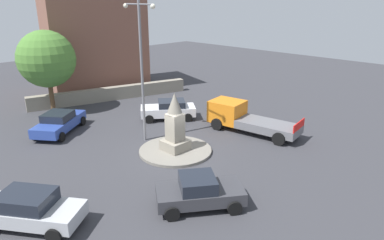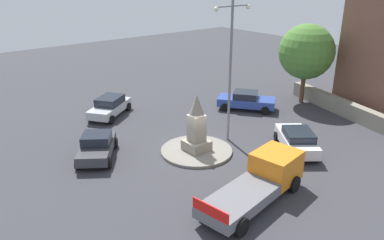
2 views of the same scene
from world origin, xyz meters
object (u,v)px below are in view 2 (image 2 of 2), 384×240
car_white_parked_right (297,140)px  tree_near_wall (307,52)px  streetlamp (231,60)px  car_silver_near_island (110,106)px  car_dark_grey_approaching (97,146)px  car_blue_waiting (246,100)px  truck_orange_passing (261,180)px  monument (197,126)px

car_white_parked_right → tree_near_wall: 10.33m
streetlamp → car_silver_near_island: bearing=-66.2°
car_white_parked_right → car_dark_grey_approaching: bearing=-35.1°
tree_near_wall → car_dark_grey_approaching: bearing=-4.7°
streetlamp → car_white_parked_right: (-2.03, 3.88, -4.50)m
streetlamp → car_silver_near_island: (3.88, -8.80, -4.49)m
car_blue_waiting → truck_orange_passing: 12.66m
car_white_parked_right → car_blue_waiting: car_blue_waiting is taller
tree_near_wall → car_blue_waiting: bearing=-19.6°
streetlamp → tree_near_wall: streetlamp is taller
streetlamp → car_silver_near_island: streetlamp is taller
car_dark_grey_approaching → tree_near_wall: (-17.85, 1.47, 3.53)m
monument → car_dark_grey_approaching: size_ratio=0.85×
car_blue_waiting → truck_orange_passing: bearing=46.4°
monument → tree_near_wall: (-12.87, -1.67, 2.58)m
monument → car_blue_waiting: 8.73m
car_white_parked_right → car_silver_near_island: size_ratio=0.98×
car_silver_near_island → car_blue_waiting: bearing=148.8°
car_blue_waiting → tree_near_wall: bearing=160.4°
truck_orange_passing → streetlamp: bearing=-121.0°
streetlamp → car_blue_waiting: 7.63m
car_silver_near_island → car_white_parked_right: bearing=115.0°
monument → car_silver_near_island: (1.11, -8.93, -0.91)m
monument → truck_orange_passing: size_ratio=0.53×
streetlamp → truck_orange_passing: size_ratio=1.36×
monument → tree_near_wall: bearing=-172.6°
monument → car_silver_near_island: bearing=-82.9°
monument → car_dark_grey_approaching: 5.96m
monument → car_dark_grey_approaching: bearing=-32.2°
car_white_parked_right → car_blue_waiting: (-3.17, -7.16, -0.01)m
monument → streetlamp: streetlamp is taller
tree_near_wall → truck_orange_passing: bearing=28.6°
car_dark_grey_approaching → car_white_parked_right: (-9.79, 6.88, 0.02)m
car_dark_grey_approaching → truck_orange_passing: bearing=115.4°
car_dark_grey_approaching → car_blue_waiting: car_dark_grey_approaching is taller
monument → car_silver_near_island: size_ratio=0.80×
car_dark_grey_approaching → truck_orange_passing: truck_orange_passing is taller
monument → streetlamp: bearing=-177.2°
car_white_parked_right → truck_orange_passing: truck_orange_passing is taller
monument → tree_near_wall: tree_near_wall is taller
monument → car_silver_near_island: 9.04m
monument → truck_orange_passing: 5.84m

